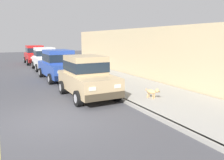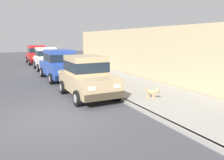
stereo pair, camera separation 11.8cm
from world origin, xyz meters
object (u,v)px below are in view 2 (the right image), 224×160
(dog_tan, at_px, (152,92))
(fire_hydrant, at_px, (109,81))
(car_red_sedan, at_px, (37,54))
(car_tan_hatchback, at_px, (87,76))
(car_blue_sedan, at_px, (60,64))
(car_white_hatchback, at_px, (46,58))

(dog_tan, xyz_separation_m, fire_hydrant, (-0.67, 2.89, 0.05))
(car_red_sedan, bearing_deg, fire_hydrant, -84.02)
(car_tan_hatchback, xyz_separation_m, dog_tan, (2.18, -2.04, -0.55))
(dog_tan, bearing_deg, car_blue_sedan, 107.27)
(car_blue_sedan, distance_m, fire_hydrant, 4.54)
(car_white_hatchback, relative_size, car_red_sedan, 0.83)
(car_white_hatchback, distance_m, fire_hydrant, 9.57)
(car_tan_hatchback, height_order, car_white_hatchback, same)
(car_red_sedan, relative_size, dog_tan, 6.38)
(dog_tan, relative_size, fire_hydrant, 1.00)
(car_white_hatchback, height_order, car_red_sedan, car_red_sedan)
(car_tan_hatchback, distance_m, car_blue_sedan, 5.08)
(car_blue_sedan, xyz_separation_m, dog_tan, (2.22, -7.13, -0.55))
(fire_hydrant, bearing_deg, dog_tan, -76.99)
(car_red_sedan, bearing_deg, car_blue_sedan, -90.12)
(car_white_hatchback, xyz_separation_m, fire_hydrant, (1.46, -9.45, -0.50))
(car_blue_sedan, xyz_separation_m, car_white_hatchback, (0.09, 5.21, -0.01))
(car_tan_hatchback, height_order, car_blue_sedan, car_blue_sedan)
(car_white_hatchback, bearing_deg, car_red_sedan, 90.78)
(dog_tan, bearing_deg, car_white_hatchback, 99.77)
(car_tan_hatchback, bearing_deg, dog_tan, -43.16)
(car_tan_hatchback, height_order, fire_hydrant, car_tan_hatchback)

